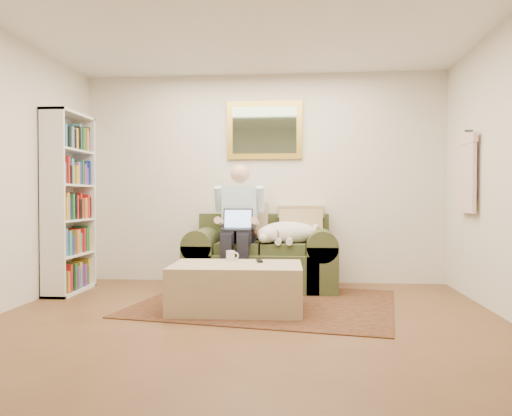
# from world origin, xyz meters

# --- Properties ---
(room_shell) EXTENTS (4.51, 5.00, 2.61)m
(room_shell) POSITION_xyz_m (0.00, 0.35, 1.30)
(room_shell) COLOR brown
(room_shell) RESTS_ON ground
(rug) EXTENTS (2.77, 2.37, 0.01)m
(rug) POSITION_xyz_m (0.14, 1.21, 0.01)
(rug) COLOR black
(rug) RESTS_ON room_shell
(sofa) EXTENTS (1.72, 0.87, 1.03)m
(sofa) POSITION_xyz_m (0.02, 2.03, 0.30)
(sofa) COLOR #444A27
(sofa) RESTS_ON room_shell
(seated_man) EXTENTS (0.57, 0.81, 1.45)m
(seated_man) POSITION_xyz_m (-0.23, 1.87, 0.72)
(seated_man) COLOR #8CC0D8
(seated_man) RESTS_ON sofa
(laptop) EXTENTS (0.33, 0.26, 0.24)m
(laptop) POSITION_xyz_m (-0.23, 1.81, 0.76)
(laptop) COLOR black
(laptop) RESTS_ON seated_man
(sleeping_dog) EXTENTS (0.71, 0.44, 0.26)m
(sleeping_dog) POSITION_xyz_m (0.33, 1.94, 0.66)
(sleeping_dog) COLOR white
(sleeping_dog) RESTS_ON sofa
(ottoman) EXTENTS (1.23, 0.81, 0.44)m
(ottoman) POSITION_xyz_m (-0.12, 0.85, 0.22)
(ottoman) COLOR tan
(ottoman) RESTS_ON room_shell
(coffee_mug) EXTENTS (0.08, 0.08, 0.10)m
(coffee_mug) POSITION_xyz_m (-0.21, 1.08, 0.49)
(coffee_mug) COLOR white
(coffee_mug) RESTS_ON ottoman
(tv_remote) EXTENTS (0.08, 0.16, 0.02)m
(tv_remote) POSITION_xyz_m (0.08, 1.03, 0.45)
(tv_remote) COLOR black
(tv_remote) RESTS_ON ottoman
(bookshelf) EXTENTS (0.28, 0.80, 2.00)m
(bookshelf) POSITION_xyz_m (-2.10, 1.60, 1.00)
(bookshelf) COLOR white
(bookshelf) RESTS_ON room_shell
(wall_mirror) EXTENTS (0.94, 0.04, 0.72)m
(wall_mirror) POSITION_xyz_m (0.02, 2.47, 1.90)
(wall_mirror) COLOR gold
(wall_mirror) RESTS_ON room_shell
(hanging_shirt) EXTENTS (0.06, 0.52, 0.90)m
(hanging_shirt) POSITION_xyz_m (2.19, 1.60, 1.35)
(hanging_shirt) COLOR #F9D5CE
(hanging_shirt) RESTS_ON room_shell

